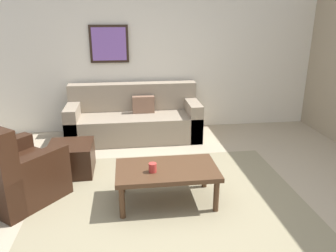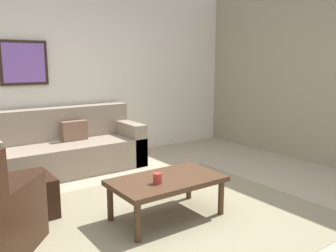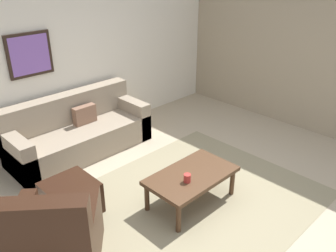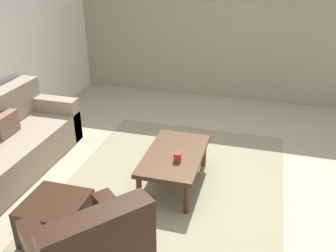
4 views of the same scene
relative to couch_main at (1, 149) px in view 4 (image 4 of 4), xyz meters
name	(u,v)px [view 4 (image 4 of 4)]	position (x,y,z in m)	size (l,w,h in m)	color
ground_plane	(175,182)	(0.31, -2.12, -0.30)	(8.00, 8.00, 0.00)	tan
stone_feature_panel	(219,19)	(3.31, -2.12, 1.10)	(0.12, 5.20, 2.80)	gray
area_rug	(175,182)	(0.31, -2.12, -0.30)	(3.01, 2.50, 0.01)	gray
couch_main	(1,149)	(0.00, 0.00, 0.00)	(2.15, 0.85, 0.88)	gray
ottoman	(56,218)	(-0.86, -1.26, -0.10)	(0.56, 0.56, 0.40)	black
coffee_table	(174,157)	(0.29, -2.12, 0.06)	(1.10, 0.64, 0.41)	#472D1C
cup	(177,157)	(0.13, -2.19, 0.16)	(0.08, 0.08, 0.10)	#B2332D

